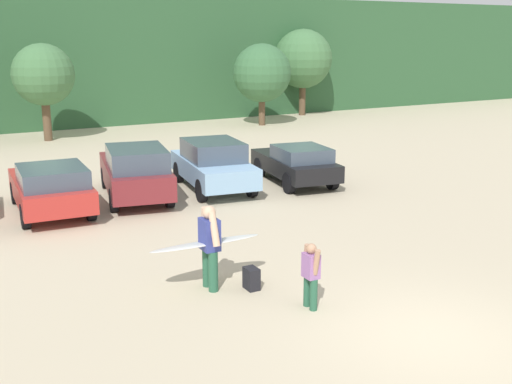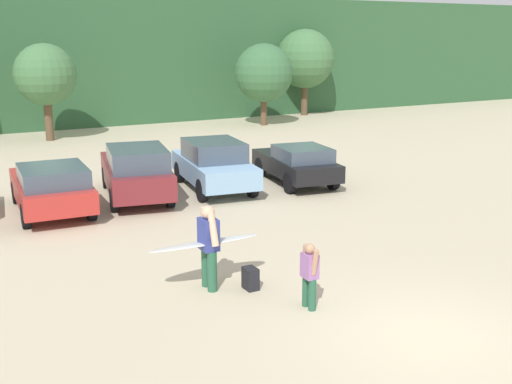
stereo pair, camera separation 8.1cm
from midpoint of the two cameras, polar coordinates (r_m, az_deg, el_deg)
name	(u,v)px [view 1 (the left image)]	position (r m, az deg, el deg)	size (l,w,h in m)	color
ground_plane	(432,335)	(11.30, 15.57, -12.53)	(120.00, 120.00, 0.00)	#C1B293
hillside_ridge	(39,58)	(41.11, -19.28, 11.47)	(108.00, 12.00, 7.24)	#2D5633
tree_ridge_back	(43,75)	(31.78, -18.96, 10.08)	(2.94, 2.94, 4.64)	brown
tree_far_right	(262,73)	(35.52, 0.48, 10.82)	(3.26, 3.26, 4.57)	brown
tree_right	(303,59)	(40.27, 4.26, 12.04)	(3.69, 3.69, 5.39)	brown
parked_car_red	(51,187)	(18.74, -18.38, 0.44)	(2.15, 4.37, 1.46)	#B72D28
parked_car_maroon	(135,171)	(19.72, -11.10, 1.89)	(2.70, 4.95, 1.71)	maroon
parked_car_sky_blue	(213,164)	(20.61, -4.06, 2.57)	(2.41, 4.53, 1.64)	#84ADD1
parked_car_black	(296,163)	(21.45, 3.58, 2.67)	(2.32, 4.29, 1.36)	black
person_adult	(210,242)	(12.44, -4.45, -4.62)	(0.33, 0.75, 1.74)	#26593F
person_child	(311,272)	(11.67, 4.84, -7.30)	(0.24, 0.53, 1.27)	#26593F
surfboard_white	(206,243)	(12.58, -4.79, -4.69)	(2.38, 0.68, 0.20)	white
backpack_dropped	(251,278)	(12.64, -0.60, -7.92)	(0.24, 0.34, 0.45)	black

